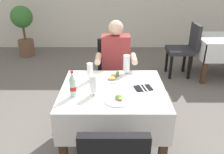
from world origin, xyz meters
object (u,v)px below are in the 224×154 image
object	(u,v)px
plate_far_diner	(113,77)
potted_plant_corner	(22,26)
napkin_cutlery_set	(142,88)
background_chair_left	(184,47)
cola_bottle_primary	(72,86)
main_dining_table	(112,103)
chair_far_diner_seat	(112,71)
beer_glass_middle	(89,72)
seated_diner_far	(115,64)
background_dining_table	(222,47)
beer_glass_left	(92,85)
plate_near_camera	(117,99)
beer_glass_right	(125,65)

from	to	relation	value
plate_far_diner	potted_plant_corner	xyz separation A→B (m)	(-2.01, 2.84, -0.07)
plate_far_diner	napkin_cutlery_set	world-z (taller)	plate_far_diner
plate_far_diner	background_chair_left	distance (m)	2.17
cola_bottle_primary	napkin_cutlery_set	distance (m)	0.70
plate_far_diner	potted_plant_corner	bearing A→B (deg)	125.26
main_dining_table	background_chair_left	distance (m)	2.36
main_dining_table	chair_far_diner_seat	xyz separation A→B (m)	(-0.00, 0.85, -0.01)
beer_glass_middle	napkin_cutlery_set	xyz separation A→B (m)	(0.54, -0.18, -0.10)
main_dining_table	beer_glass_middle	world-z (taller)	beer_glass_middle
seated_diner_far	background_dining_table	xyz separation A→B (m)	(1.97, 1.23, -0.16)
beer_glass_left	potted_plant_corner	size ratio (longest dim) A/B	0.18
background_chair_left	napkin_cutlery_set	bearing A→B (deg)	-117.29
cola_bottle_primary	seated_diner_far	bearing A→B (deg)	65.38
plate_near_camera	beer_glass_middle	bearing A→B (deg)	124.78
beer_glass_right	background_dining_table	world-z (taller)	beer_glass_right
main_dining_table	potted_plant_corner	size ratio (longest dim) A/B	0.92
plate_near_camera	potted_plant_corner	size ratio (longest dim) A/B	0.23
plate_near_camera	plate_far_diner	size ratio (longest dim) A/B	1.00
chair_far_diner_seat	beer_glass_middle	bearing A→B (deg)	-109.98
plate_far_diner	main_dining_table	bearing A→B (deg)	-93.41
plate_far_diner	plate_near_camera	bearing A→B (deg)	-86.14
main_dining_table	beer_glass_middle	size ratio (longest dim) A/B	5.26
plate_near_camera	beer_glass_right	bearing A→B (deg)	79.69
main_dining_table	cola_bottle_primary	bearing A→B (deg)	-157.76
beer_glass_middle	chair_far_diner_seat	bearing A→B (deg)	70.02
beer_glass_left	background_chair_left	world-z (taller)	background_chair_left
seated_diner_far	cola_bottle_primary	size ratio (longest dim) A/B	4.97
beer_glass_middle	potted_plant_corner	distance (m)	3.39
main_dining_table	background_chair_left	xyz separation A→B (m)	(1.31, 1.97, -0.01)
napkin_cutlery_set	plate_near_camera	bearing A→B (deg)	-137.63
plate_near_camera	potted_plant_corner	bearing A→B (deg)	121.68
plate_far_diner	background_chair_left	xyz separation A→B (m)	(1.30, 1.73, -0.20)
beer_glass_right	napkin_cutlery_set	xyz separation A→B (m)	(0.15, -0.35, -0.11)
cola_bottle_primary	background_dining_table	world-z (taller)	cola_bottle_primary
plate_far_diner	beer_glass_middle	distance (m)	0.27
plate_far_diner	background_dining_table	world-z (taller)	plate_far_diner
background_dining_table	chair_far_diner_seat	bearing A→B (deg)	-150.92
cola_bottle_primary	background_chair_left	bearing A→B (deg)	51.49
seated_diner_far	background_dining_table	bearing A→B (deg)	31.88
beer_glass_left	potted_plant_corner	world-z (taller)	potted_plant_corner
seated_diner_far	beer_glass_right	xyz separation A→B (m)	(0.12, -0.38, 0.14)
seated_diner_far	background_dining_table	distance (m)	2.33
main_dining_table	chair_far_diner_seat	size ratio (longest dim) A/B	1.07
beer_glass_left	napkin_cutlery_set	size ratio (longest dim) A/B	1.01
beer_glass_right	main_dining_table	bearing A→B (deg)	-113.04
plate_near_camera	napkin_cutlery_set	distance (m)	0.35
cola_bottle_primary	potted_plant_corner	distance (m)	3.62
background_dining_table	beer_glass_right	bearing A→B (deg)	-139.12
beer_glass_left	background_chair_left	xyz separation A→B (m)	(1.50, 2.10, -0.28)
chair_far_diner_seat	beer_glass_right	bearing A→B (deg)	-72.70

